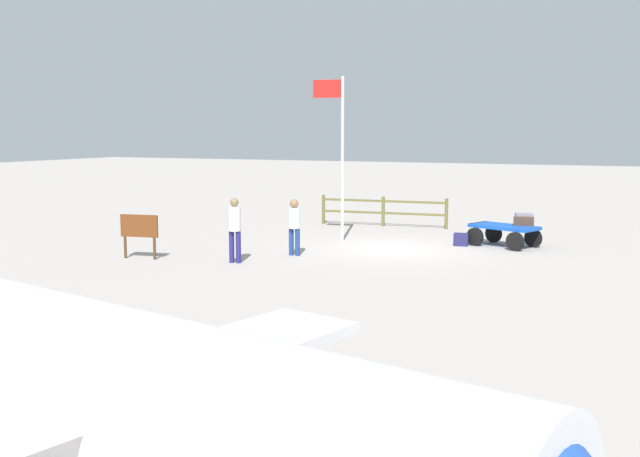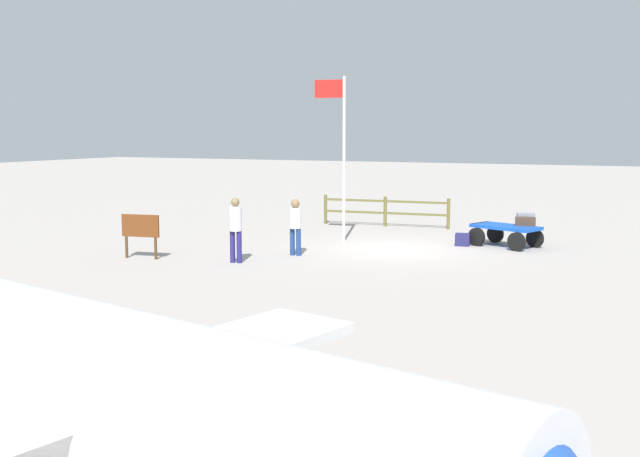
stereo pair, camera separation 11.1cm
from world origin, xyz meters
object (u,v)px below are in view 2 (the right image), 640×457
object	(u,v)px
worker_trailing	(236,225)
airplane_near	(140,408)
suitcase_dark	(525,221)
suitcase_navy	(463,240)
worker_lead	(295,223)
suitcase_grey	(526,218)
flagpole	(340,143)
luggage_cart	(505,231)
signboard	(140,229)

from	to	relation	value
worker_trailing	airplane_near	world-z (taller)	airplane_near
worker_trailing	suitcase_dark	bearing A→B (deg)	-137.31
suitcase_dark	suitcase_navy	xyz separation A→B (m)	(1.79, 0.57, -0.60)
suitcase_dark	worker_trailing	distance (m)	9.02
suitcase_navy	worker_lead	bearing A→B (deg)	44.21
suitcase_navy	worker_trailing	world-z (taller)	worker_trailing
suitcase_grey	flagpole	bearing A→B (deg)	16.35
suitcase_dark	worker_trailing	xyz separation A→B (m)	(6.63, 6.11, 0.24)
suitcase_dark	luggage_cart	bearing A→B (deg)	20.12
luggage_cart	worker_lead	world-z (taller)	worker_lead
worker_trailing	worker_lead	bearing A→B (deg)	-118.10
suitcase_navy	flagpole	xyz separation A→B (m)	(3.87, 0.62, 2.97)
suitcase_navy	signboard	distance (m)	9.74
suitcase_dark	suitcase_navy	bearing A→B (deg)	17.73
suitcase_dark	worker_lead	bearing A→B (deg)	37.50
airplane_near	flagpole	xyz separation A→B (m)	(5.56, -17.34, 1.91)
suitcase_grey	suitcase_navy	distance (m)	2.11
suitcase_navy	signboard	size ratio (longest dim) A/B	0.40
suitcase_navy	airplane_near	distance (m)	18.07
suitcase_navy	worker_lead	distance (m)	5.50
luggage_cart	worker_lead	bearing A→B (deg)	39.05
suitcase_dark	flagpole	distance (m)	6.25
luggage_cart	airplane_near	distance (m)	18.35
suitcase_grey	worker_lead	xyz separation A→B (m)	(5.64, 4.82, 0.12)
suitcase_grey	suitcase_dark	world-z (taller)	suitcase_grey
suitcase_grey	worker_trailing	distance (m)	9.28
luggage_cart	suitcase_grey	world-z (taller)	suitcase_grey
suitcase_dark	worker_lead	size ratio (longest dim) A/B	0.40
suitcase_navy	worker_lead	xyz separation A→B (m)	(3.91, 3.80, 0.76)
flagpole	suitcase_grey	bearing A→B (deg)	-163.65
suitcase_navy	flagpole	world-z (taller)	flagpole
luggage_cart	suitcase_dark	size ratio (longest dim) A/B	3.46
suitcase_navy	flagpole	bearing A→B (deg)	9.13
suitcase_dark	suitcase_navy	size ratio (longest dim) A/B	1.32
suitcase_navy	worker_trailing	distance (m)	7.40
flagpole	suitcase_dark	bearing A→B (deg)	-168.08
suitcase_grey	flagpole	size ratio (longest dim) A/B	0.12
luggage_cart	airplane_near	xyz separation A→B (m)	(-0.46, 18.33, 0.78)
flagpole	airplane_near	bearing A→B (deg)	107.76
suitcase_dark	worker_trailing	size ratio (longest dim) A/B	0.37
suitcase_grey	suitcase_navy	xyz separation A→B (m)	(1.73, 1.02, -0.64)
suitcase_dark	suitcase_navy	world-z (taller)	suitcase_dark
flagpole	suitcase_navy	bearing A→B (deg)	-170.87
airplane_near	flagpole	world-z (taller)	flagpole
suitcase_grey	suitcase_dark	bearing A→B (deg)	98.02
luggage_cart	flagpole	size ratio (longest dim) A/B	0.43
worker_lead	worker_trailing	distance (m)	1.98
suitcase_navy	suitcase_dark	bearing A→B (deg)	-162.27
worker_lead	flagpole	distance (m)	3.87
suitcase_dark	signboard	world-z (taller)	signboard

